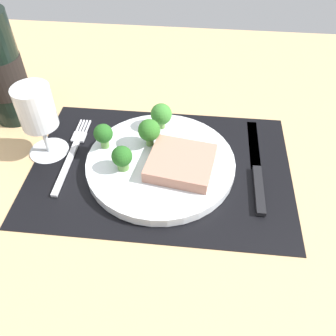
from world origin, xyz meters
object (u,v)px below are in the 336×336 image
Objects in this scene: plate at (161,163)px; wine_bottle at (0,68)px; fork at (72,153)px; knife at (257,170)px; steak at (181,163)px; wine_glass at (37,112)px.

plate is 0.87× the size of wine_bottle.
knife is at bearing -1.73° from fork.
plate reaches higher than fork.
steak is 24.76cm from wine_glass.
wine_glass is at bearing -44.02° from wine_bottle.
steak is 0.45× the size of knife.
wine_bottle is 2.17× the size of wine_glass.
wine_glass reaches higher than plate.
wine_bottle is at bearing 158.97° from steak.
wine_glass is at bearing 171.52° from fork.
steak is at bearing -21.56° from plate.
knife is (12.72, 1.91, -2.32)cm from steak.
fork is 1.46× the size of wine_glass.
steak is 19.75cm from fork.
plate is at bearing -177.78° from knife.
plate is 33.70cm from wine_bottle.
wine_bottle reaches higher than steak.
fork is 20.20cm from wine_bottle.
wine_glass is (-23.85, 3.45, 5.69)cm from steak.
wine_glass reaches higher than steak.
fork is 0.67× the size of wine_bottle.
wine_bottle is (-46.40, 11.03, 10.04)cm from knife.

